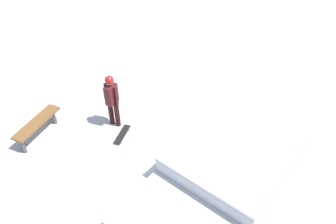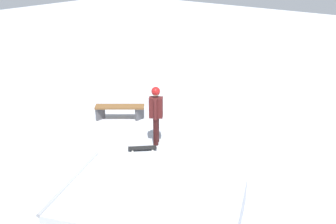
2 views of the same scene
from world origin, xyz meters
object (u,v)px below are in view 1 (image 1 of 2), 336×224
(skater, at_px, (112,98))
(park_bench, at_px, (38,125))
(skate_ramp, at_px, (229,163))
(skateboard, at_px, (122,134))

(skater, bearing_deg, park_bench, -50.73)
(skate_ramp, xyz_separation_m, skateboard, (1.91, -2.51, -0.24))
(skate_ramp, bearing_deg, skater, -81.34)
(skate_ramp, height_order, skater, skater)
(skateboard, bearing_deg, skater, -135.68)
(skater, xyz_separation_m, skateboard, (0.01, 0.60, -0.93))
(skate_ramp, xyz_separation_m, skater, (1.90, -3.10, 0.69))
(skater, distance_m, skateboard, 1.11)
(skate_ramp, xyz_separation_m, park_bench, (4.00, -3.74, 0.04))
(skate_ramp, distance_m, skater, 3.70)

